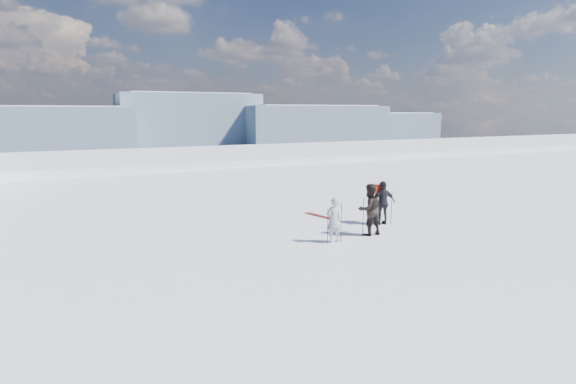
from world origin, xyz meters
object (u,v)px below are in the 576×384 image
skis_loose (320,216)px  skier_pack (383,203)px  skier_grey (334,220)px  skier_dark (369,209)px

skis_loose → skier_pack: bearing=-54.3°
skier_pack → skis_loose: size_ratio=1.00×
skier_grey → skier_dark: skier_dark is taller
skier_dark → skier_pack: bearing=-145.3°
skier_grey → skis_loose: (1.41, 3.38, -0.73)m
skier_dark → skis_loose: (-0.16, 3.12, -0.89)m
skier_grey → skier_pack: 3.19m
skier_grey → skier_dark: (1.57, 0.26, 0.16)m
skier_grey → skis_loose: 3.73m
skier_grey → skier_pack: (2.93, 1.27, 0.09)m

